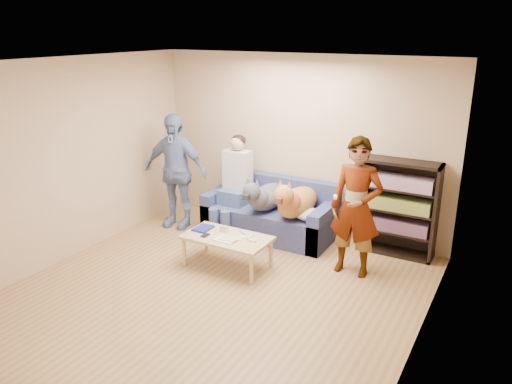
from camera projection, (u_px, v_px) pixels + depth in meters
The scene contains 26 objects.
ground at pixel (204, 301), 5.64m from camera, with size 5.00×5.00×0.00m, color olive.
ceiling at pixel (195, 64), 4.81m from camera, with size 5.00×5.00×0.00m, color white.
wall_back at pixel (299, 145), 7.30m from camera, with size 4.50×4.50×0.00m, color tan.
wall_left at pixel (53, 164), 6.27m from camera, with size 5.00×5.00×0.00m, color tan.
wall_right at pixel (420, 233), 4.18m from camera, with size 5.00×5.00×0.00m, color tan.
blanket at pixel (309, 214), 6.83m from camera, with size 0.43×0.37×0.15m, color #BCBCC1.
person_standing_right at pixel (356, 207), 6.03m from camera, with size 0.63×0.41×1.73m, color gray.
person_standing_left at pixel (175, 171), 7.52m from camera, with size 1.02×0.43×1.75m, color #6774A6.
held_controller at pixel (335, 197), 5.91m from camera, with size 0.04×0.12×0.03m, color silver.
notebook_blue at pixel (203, 228), 6.54m from camera, with size 0.20×0.26×0.03m, color navy.
papers at pixel (226, 239), 6.21m from camera, with size 0.26×0.20×0.01m, color white.
magazine at pixel (229, 238), 6.20m from camera, with size 0.22×0.17×0.01m, color #BFB999.
camera_silver at pixel (224, 230), 6.46m from camera, with size 0.11×0.06×0.05m, color silver.
controller_a at pixel (250, 237), 6.26m from camera, with size 0.04×0.13×0.03m, color silver.
controller_b at pixel (252, 240), 6.16m from camera, with size 0.09×0.06×0.03m, color silver.
headphone_cup_a at pixel (240, 239), 6.20m from camera, with size 0.07×0.07×0.02m, color white.
headphone_cup_b at pixel (243, 237), 6.27m from camera, with size 0.07×0.07×0.02m, color white.
pen_orange at pixel (219, 240), 6.19m from camera, with size 0.01×0.01×0.14m, color orange.
pen_black at pixel (242, 233), 6.41m from camera, with size 0.01×0.01×0.14m, color black.
wallet at pixel (205, 235), 6.33m from camera, with size 0.07×0.12×0.01m, color black.
sofa at pixel (271, 215), 7.40m from camera, with size 1.90×0.85×0.82m.
person_seated at pixel (234, 181), 7.39m from camera, with size 0.40×0.73×1.47m.
dog_gray at pixel (265, 196), 7.15m from camera, with size 0.40×1.25×0.59m.
dog_tan at pixel (295, 201), 6.89m from camera, with size 0.44×1.18×0.63m.
coffee_table at pixel (227, 240), 6.33m from camera, with size 1.10×0.60×0.42m.
bookshelf at pixel (399, 206), 6.63m from camera, with size 1.00×0.34×1.30m.
Camera 1 is at (2.93, -4.04, 2.95)m, focal length 35.00 mm.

